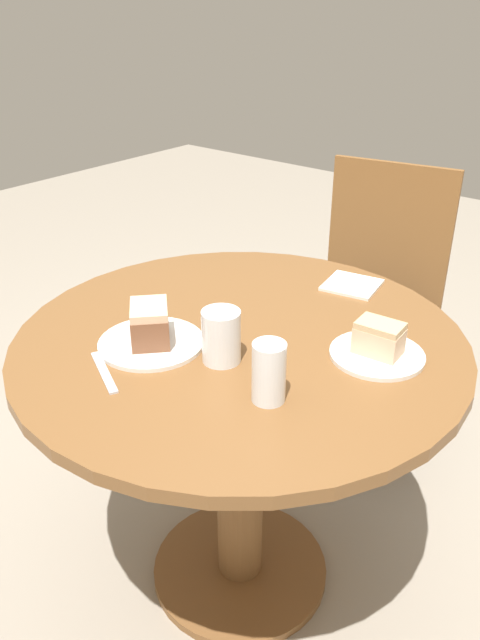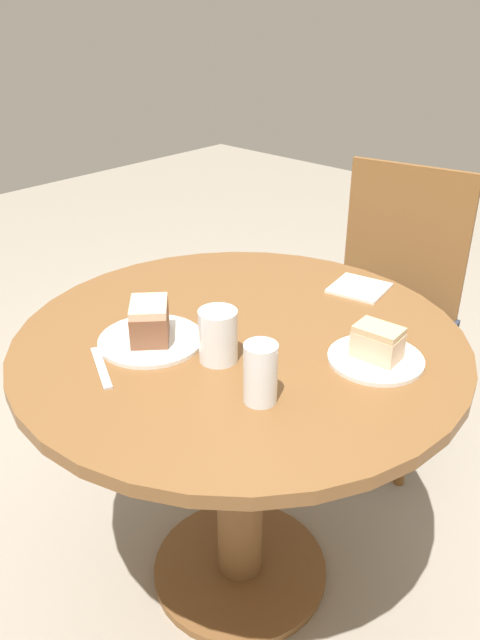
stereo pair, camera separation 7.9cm
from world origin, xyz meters
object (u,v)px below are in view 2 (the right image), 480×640
object	(u,v)px
glass_lemonade	(260,376)
glass_water	(218,339)
cake_slice_near	(150,321)
chair	(386,306)
plate_far	(376,359)
plate_near	(151,340)
cake_slice_far	(378,342)

from	to	relation	value
glass_lemonade	glass_water	distance (m)	0.17
glass_lemonade	cake_slice_near	bearing A→B (deg)	179.56
glass_lemonade	chair	bearing A→B (deg)	106.77
plate_far	cake_slice_near	distance (m)	0.50
chair	plate_near	size ratio (longest dim) A/B	4.08
cake_slice_far	glass_water	distance (m)	0.34
plate_far	glass_water	distance (m)	0.34
chair	glass_lemonade	xyz separation A→B (m)	(0.31, -1.04, 0.34)
plate_near	cake_slice_far	xyz separation A→B (m)	(0.42, 0.27, 0.04)
glass_lemonade	glass_water	world-z (taller)	glass_lemonade
cake_slice_near	chair	bearing A→B (deg)	89.04
plate_near	cake_slice_far	bearing A→B (deg)	33.44
chair	glass_water	bearing A→B (deg)	-91.70
chair	cake_slice_far	xyz separation A→B (m)	(0.40, -0.76, 0.33)
cake_slice_near	cake_slice_far	bearing A→B (deg)	33.44
plate_near	glass_lemonade	distance (m)	0.33
chair	cake_slice_far	world-z (taller)	chair
plate_near	glass_lemonade	bearing A→B (deg)	-0.44
cake_slice_near	glass_water	bearing A→B (deg)	17.08
cake_slice_far	glass_water	world-z (taller)	glass_water
cake_slice_near	glass_lemonade	distance (m)	0.33
plate_far	glass_lemonade	xyz separation A→B (m)	(-0.09, -0.28, 0.05)
plate_far	glass_lemonade	distance (m)	0.29
plate_far	cake_slice_near	size ratio (longest dim) A/B	1.51
cake_slice_far	glass_lemonade	bearing A→B (deg)	-107.27
plate_near	cake_slice_near	distance (m)	0.05
plate_far	glass_water	xyz separation A→B (m)	(-0.25, -0.22, 0.05)
chair	glass_lemonade	world-z (taller)	chair
plate_near	glass_water	xyz separation A→B (m)	(0.16, 0.05, 0.05)
plate_near	cake_slice_near	size ratio (longest dim) A/B	1.75
plate_near	plate_far	bearing A→B (deg)	33.44
plate_far	glass_lemonade	world-z (taller)	glass_lemonade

